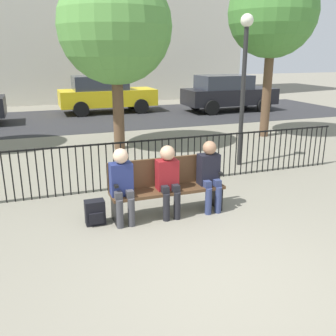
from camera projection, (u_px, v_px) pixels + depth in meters
The scene contains 13 objects.
ground_plane at pixel (226, 280), 4.40m from camera, with size 80.00×80.00×0.00m, color gray.
park_bench at pixel (166, 184), 6.13m from camera, with size 1.88×0.45×0.92m.
seated_person_0 at pixel (122, 181), 5.71m from camera, with size 0.34×0.39×1.19m.
seated_person_1 at pixel (168, 177), 5.96m from camera, with size 0.34×0.39×1.17m.
seated_person_2 at pixel (210, 172), 6.20m from camera, with size 0.34×0.39×1.19m.
backpack at pixel (95, 213), 5.80m from camera, with size 0.30×0.23×0.39m.
fence_railing at pixel (142, 159), 7.34m from camera, with size 9.01×0.03×0.95m.
tree_0 at pixel (115, 27), 9.58m from camera, with size 2.95×2.95×4.69m.
tree_2 at pixel (273, 13), 11.00m from camera, with size 2.64×2.64×5.03m.
lamp_post at pixel (244, 67), 8.32m from camera, with size 0.28×0.28×3.37m.
street_surface at pixel (84, 119), 15.18m from camera, with size 24.00×6.00×0.01m.
parked_car_0 at pixel (228, 93), 17.06m from camera, with size 4.20×1.94×1.62m.
parked_car_2 at pixel (105, 94), 16.63m from camera, with size 4.20×1.94×1.62m.
Camera 1 is at (-1.94, -3.35, 2.55)m, focal length 40.00 mm.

